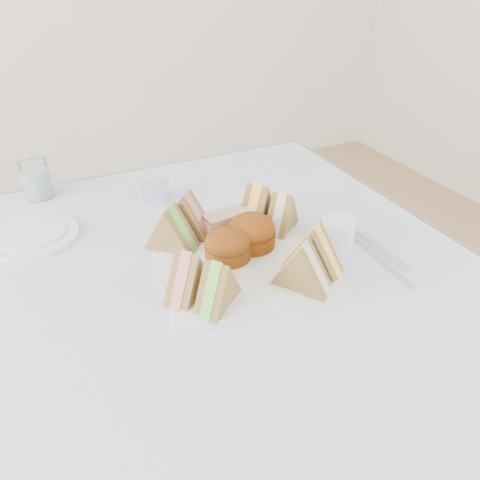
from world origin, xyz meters
name	(u,v)px	position (x,y,z in m)	size (l,w,h in m)	color
table	(203,426)	(0.00, 0.00, 0.37)	(0.90, 0.90, 0.74)	brown
tablecloth	(194,287)	(0.00, 0.00, 0.74)	(1.02, 1.02, 0.01)	silver
serving_plate	(240,261)	(0.10, 0.03, 0.75)	(0.29, 0.29, 0.01)	silver
sandwich_fl_a	(188,273)	(-0.02, -0.03, 0.80)	(0.09, 0.04, 0.08)	#9F7B45
sandwich_fl_b	(218,283)	(0.01, -0.07, 0.80)	(0.09, 0.04, 0.08)	#9F7B45
sandwich_fr_a	(314,248)	(0.20, -0.06, 0.80)	(0.10, 0.05, 0.09)	#9F7B45
sandwich_fr_b	(303,265)	(0.15, -0.09, 0.80)	(0.10, 0.04, 0.09)	#9F7B45
sandwich_bl_a	(171,227)	(0.00, 0.11, 0.80)	(0.10, 0.05, 0.09)	#9F7B45
sandwich_bl_b	(187,214)	(0.04, 0.14, 0.80)	(0.10, 0.05, 0.09)	#9F7B45
sandwich_br_a	(282,211)	(0.21, 0.08, 0.80)	(0.09, 0.04, 0.08)	#9F7B45
sandwich_br_b	(257,204)	(0.18, 0.12, 0.80)	(0.10, 0.05, 0.09)	#9F7B45
scone_left	(228,245)	(0.08, 0.03, 0.79)	(0.08, 0.08, 0.06)	maroon
scone_right	(251,232)	(0.13, 0.05, 0.79)	(0.09, 0.09, 0.06)	maroon
pastry_slice	(228,223)	(0.12, 0.11, 0.78)	(0.09, 0.04, 0.04)	#C2B48A
side_plate	(33,236)	(-0.23, 0.28, 0.75)	(0.17, 0.17, 0.01)	silver
water_glass	(36,179)	(-0.20, 0.46, 0.79)	(0.06, 0.06, 0.09)	white
tea_strainer	(156,193)	(0.04, 0.33, 0.76)	(0.07, 0.07, 0.04)	silver
knife	(377,245)	(0.36, -0.04, 0.75)	(0.01, 0.18, 0.00)	silver
fork	(381,259)	(0.33, -0.08, 0.75)	(0.01, 0.19, 0.00)	silver
creamer_jug	(337,233)	(0.29, 0.00, 0.77)	(0.06, 0.06, 0.06)	silver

